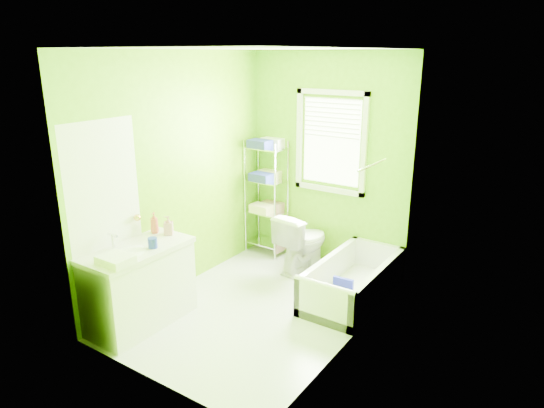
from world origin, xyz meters
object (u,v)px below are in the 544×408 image
Objects in this scene: toilet at (303,242)px; vanity at (139,284)px; wire_shelf_unit at (267,185)px; bathtub at (352,286)px.

vanity reaches higher than toilet.
wire_shelf_unit is at bearing -11.50° from toilet.
vanity is at bearing -90.60° from wire_shelf_unit.
toilet reaches higher than bathtub.
toilet is at bearing -18.63° from wire_shelf_unit.
bathtub is at bearing 46.86° from vanity.
toilet is at bearing 157.71° from bathtub.
toilet is at bearing 70.41° from vanity.
bathtub is 1.33× the size of vanity.
bathtub is at bearing 164.84° from toilet.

